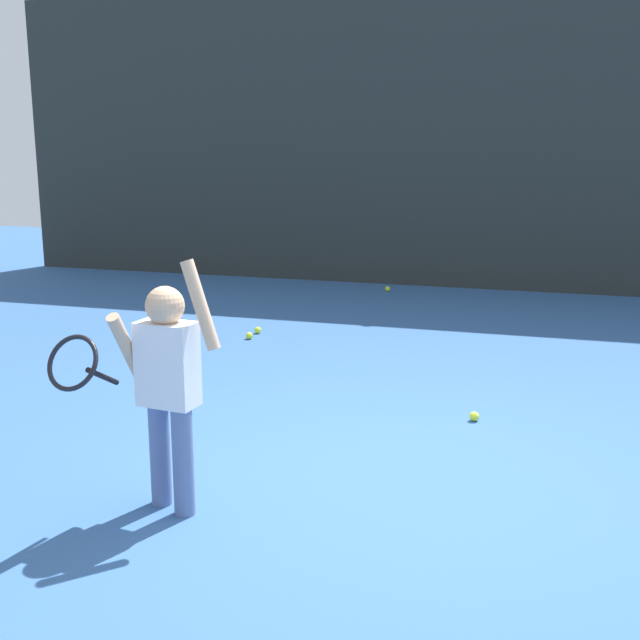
{
  "coord_description": "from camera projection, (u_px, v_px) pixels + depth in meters",
  "views": [
    {
      "loc": [
        0.8,
        -4.48,
        2.0
      ],
      "look_at": [
        -0.54,
        0.24,
        0.85
      ],
      "focal_mm": 47.18,
      "sensor_mm": 36.0,
      "label": 1
    }
  ],
  "objects": [
    {
      "name": "fence_post_1",
      "position": [
        495.0,
        134.0,
        10.08
      ],
      "size": [
        0.09,
        0.09,
        3.77
      ],
      "primitive_type": "cylinder",
      "color": "slate",
      "rests_on": "ground"
    },
    {
      "name": "tennis_ball_6",
      "position": [
        474.0,
        416.0,
        5.78
      ],
      "size": [
        0.07,
        0.07,
        0.07
      ],
      "primitive_type": "sphere",
      "color": "#CCE033",
      "rests_on": "ground"
    },
    {
      "name": "back_fence_windscreen",
      "position": [
        494.0,
        140.0,
        10.04
      ],
      "size": [
        12.57,
        0.08,
        3.62
      ],
      "primitive_type": "cube",
      "color": "#282D2B",
      "rests_on": "ground"
    },
    {
      "name": "fence_post_0",
      "position": [
        48.0,
        132.0,
        11.71
      ],
      "size": [
        0.09,
        0.09,
        3.77
      ],
      "primitive_type": "cylinder",
      "color": "slate",
      "rests_on": "ground"
    },
    {
      "name": "tennis_ball_4",
      "position": [
        249.0,
        336.0,
        7.99
      ],
      "size": [
        0.07,
        0.07,
        0.07
      ],
      "primitive_type": "sphere",
      "color": "#CCE033",
      "rests_on": "ground"
    },
    {
      "name": "tennis_player",
      "position": [
        164.0,
        378.0,
        4.3
      ],
      "size": [
        0.77,
        0.57,
        1.35
      ],
      "rotation": [
        0.0,
        0.0,
        -0.12
      ],
      "color": "slate",
      "rests_on": "ground"
    },
    {
      "name": "ground_plane",
      "position": [
        398.0,
        478.0,
        4.86
      ],
      "size": [
        20.0,
        20.0,
        0.0
      ],
      "primitive_type": "plane",
      "color": "#335B93"
    },
    {
      "name": "tennis_ball_2",
      "position": [
        388.0,
        289.0,
        10.26
      ],
      "size": [
        0.07,
        0.07,
        0.07
      ],
      "primitive_type": "sphere",
      "color": "#CCE033",
      "rests_on": "ground"
    },
    {
      "name": "tennis_ball_1",
      "position": [
        156.0,
        390.0,
        6.36
      ],
      "size": [
        0.07,
        0.07,
        0.07
      ],
      "primitive_type": "sphere",
      "color": "#CCE033",
      "rests_on": "ground"
    },
    {
      "name": "tennis_ball_0",
      "position": [
        258.0,
        330.0,
        8.2
      ],
      "size": [
        0.07,
        0.07,
        0.07
      ],
      "primitive_type": "sphere",
      "color": "#CCE033",
      "rests_on": "ground"
    }
  ]
}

